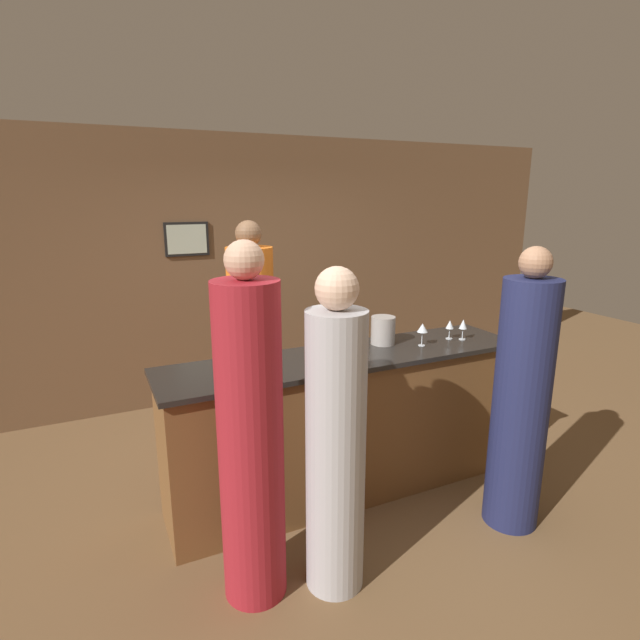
{
  "coord_description": "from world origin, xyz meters",
  "views": [
    {
      "loc": [
        -1.63,
        -2.97,
        2.18
      ],
      "look_at": [
        -0.18,
        0.1,
        1.33
      ],
      "focal_mm": 28.0,
      "sensor_mm": 36.0,
      "label": 1
    }
  ],
  "objects_px": {
    "guest_0": "(521,402)",
    "guest_1": "(251,441)",
    "bartender": "(252,350)",
    "wine_bottle_0": "(339,332)",
    "guest_2": "(336,446)",
    "ice_bucket": "(383,330)"
  },
  "relations": [
    {
      "from": "wine_bottle_0",
      "to": "ice_bucket",
      "type": "height_order",
      "value": "wine_bottle_0"
    },
    {
      "from": "ice_bucket",
      "to": "guest_1",
      "type": "bearing_deg",
      "value": -149.05
    },
    {
      "from": "guest_1",
      "to": "guest_2",
      "type": "bearing_deg",
      "value": -17.35
    },
    {
      "from": "guest_0",
      "to": "guest_1",
      "type": "bearing_deg",
      "value": 175.25
    },
    {
      "from": "ice_bucket",
      "to": "wine_bottle_0",
      "type": "bearing_deg",
      "value": 164.3
    },
    {
      "from": "guest_2",
      "to": "bartender",
      "type": "bearing_deg",
      "value": 87.68
    },
    {
      "from": "ice_bucket",
      "to": "guest_0",
      "type": "bearing_deg",
      "value": -62.82
    },
    {
      "from": "guest_0",
      "to": "guest_2",
      "type": "distance_m",
      "value": 1.35
    },
    {
      "from": "ice_bucket",
      "to": "bartender",
      "type": "bearing_deg",
      "value": 137.32
    },
    {
      "from": "bartender",
      "to": "guest_0",
      "type": "distance_m",
      "value": 2.11
    },
    {
      "from": "guest_1",
      "to": "wine_bottle_0",
      "type": "xyz_separation_m",
      "value": [
        0.97,
        0.87,
        0.26
      ]
    },
    {
      "from": "bartender",
      "to": "guest_0",
      "type": "xyz_separation_m",
      "value": [
        1.28,
        -1.67,
        -0.05
      ]
    },
    {
      "from": "bartender",
      "to": "guest_1",
      "type": "distance_m",
      "value": 1.6
    },
    {
      "from": "wine_bottle_0",
      "to": "bartender",
      "type": "bearing_deg",
      "value": 126.2
    },
    {
      "from": "guest_2",
      "to": "ice_bucket",
      "type": "bearing_deg",
      "value": 46.46
    },
    {
      "from": "wine_bottle_0",
      "to": "guest_1",
      "type": "bearing_deg",
      "value": -138.1
    },
    {
      "from": "guest_2",
      "to": "guest_1",
      "type": "bearing_deg",
      "value": 162.65
    },
    {
      "from": "guest_0",
      "to": "guest_1",
      "type": "relative_size",
      "value": 0.95
    },
    {
      "from": "guest_1",
      "to": "wine_bottle_0",
      "type": "distance_m",
      "value": 1.34
    },
    {
      "from": "guest_0",
      "to": "guest_2",
      "type": "xyz_separation_m",
      "value": [
        -1.35,
        0.01,
        -0.01
      ]
    },
    {
      "from": "guest_1",
      "to": "wine_bottle_0",
      "type": "height_order",
      "value": "guest_1"
    },
    {
      "from": "bartender",
      "to": "wine_bottle_0",
      "type": "xyz_separation_m",
      "value": [
        0.48,
        -0.65,
        0.26
      ]
    }
  ]
}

